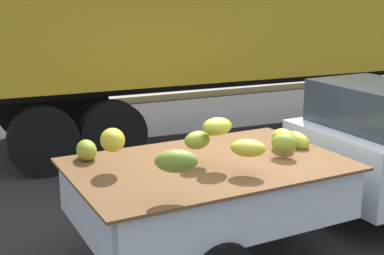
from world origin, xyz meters
name	(u,v)px	position (x,y,z in m)	size (l,w,h in m)	color
ground	(268,243)	(0.00, 0.00, 0.00)	(220.00, 220.00, 0.00)	#28282B
curb_strip	(90,101)	(0.00, 8.32, 0.08)	(80.00, 0.80, 0.16)	gray
pickup_truck	(350,156)	(1.11, 0.03, 0.88)	(4.93, 2.02, 1.70)	silver
semi_trailer	(269,2)	(2.73, 4.47, 2.54)	(12.05, 2.82, 3.95)	gold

